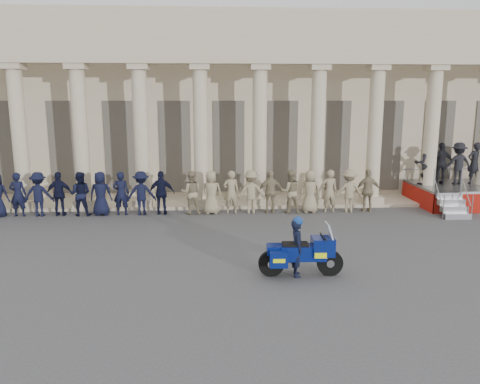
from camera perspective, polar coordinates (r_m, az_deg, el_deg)
name	(u,v)px	position (r m, az deg, el deg)	size (l,w,h in m)	color
ground	(241,269)	(13.61, 0.07, -9.42)	(90.00, 90.00, 0.00)	#464648
building	(226,105)	(27.48, -1.72, 10.60)	(40.00, 12.50, 9.00)	#C1B091
officer_rank	(152,193)	(20.06, -10.64, -0.12)	(19.34, 0.70, 1.86)	black
reviewing_stand	(466,170)	(23.88, 25.82, 2.47)	(4.94, 4.39, 2.88)	gray
motorcycle	(302,253)	(13.06, 7.53, -7.39)	(2.35, 0.96, 1.50)	black
rider	(297,246)	(12.97, 6.98, -6.59)	(0.40, 0.60, 1.70)	black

